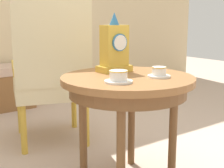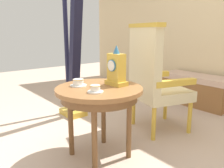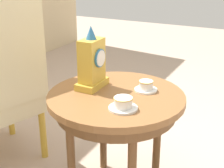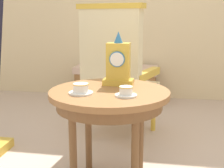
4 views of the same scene
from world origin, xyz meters
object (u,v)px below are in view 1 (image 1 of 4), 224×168
Objects in this scene: teacup_right at (159,73)px; armchair at (51,65)px; side_table at (127,90)px; teacup_left at (118,77)px; mantel_clock at (114,48)px.

armchair reaches higher than teacup_right.
side_table is 5.17× the size of teacup_left.
teacup_left is 0.34m from mantel_clock.
side_table is at bearing 134.24° from teacup_right.
armchair is at bearing 85.88° from teacup_left.
teacup_left is at bearing -142.60° from side_table.
armchair is (-0.19, 0.89, -0.05)m from teacup_right.
armchair is (-0.08, 0.77, 0.05)m from side_table.
side_table is 0.26m from mantel_clock.
armchair is at bearing 100.09° from mantel_clock.
mantel_clock reaches higher than teacup_left.
teacup_right is at bearing -72.74° from mantel_clock.
mantel_clock is 0.29× the size of armchair.
teacup_left is at bearing -94.12° from armchair.
teacup_left is 0.88m from armchair.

